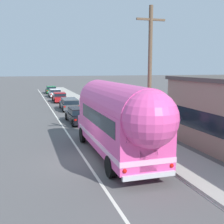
{
  "coord_description": "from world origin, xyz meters",
  "views": [
    {
      "loc": [
        -2.97,
        -14.2,
        4.94
      ],
      "look_at": [
        2.04,
        1.87,
        2.27
      ],
      "focal_mm": 45.21,
      "sensor_mm": 36.0,
      "label": 1
    }
  ],
  "objects_px": {
    "painted_bus": "(119,118)",
    "car_lead": "(79,115)",
    "utility_pole": "(150,76)",
    "car_fifth": "(51,89)",
    "car_second": "(69,103)",
    "car_fourth": "(55,93)",
    "car_third": "(60,97)"
  },
  "relations": [
    {
      "from": "car_lead",
      "to": "car_fourth",
      "type": "relative_size",
      "value": 1.08
    },
    {
      "from": "car_third",
      "to": "utility_pole",
      "type": "bearing_deg",
      "value": -84.51
    },
    {
      "from": "utility_pole",
      "to": "car_second",
      "type": "bearing_deg",
      "value": 97.63
    },
    {
      "from": "car_lead",
      "to": "car_third",
      "type": "xyz_separation_m",
      "value": [
        0.22,
        16.21,
        -0.01
      ]
    },
    {
      "from": "painted_bus",
      "to": "car_fifth",
      "type": "bearing_deg",
      "value": 89.71
    },
    {
      "from": "car_second",
      "to": "car_fourth",
      "type": "height_order",
      "value": "same"
    },
    {
      "from": "utility_pole",
      "to": "painted_bus",
      "type": "bearing_deg",
      "value": -145.76
    },
    {
      "from": "painted_bus",
      "to": "utility_pole",
      "type": "bearing_deg",
      "value": 34.24
    },
    {
      "from": "utility_pole",
      "to": "car_fifth",
      "type": "height_order",
      "value": "utility_pole"
    },
    {
      "from": "utility_pole",
      "to": "painted_bus",
      "type": "relative_size",
      "value": 0.78
    },
    {
      "from": "painted_bus",
      "to": "car_lead",
      "type": "height_order",
      "value": "painted_bus"
    },
    {
      "from": "car_second",
      "to": "painted_bus",
      "type": "bearing_deg",
      "value": -90.74
    },
    {
      "from": "utility_pole",
      "to": "car_fourth",
      "type": "height_order",
      "value": "utility_pole"
    },
    {
      "from": "car_third",
      "to": "car_fourth",
      "type": "relative_size",
      "value": 1.02
    },
    {
      "from": "car_lead",
      "to": "utility_pole",
      "type": "bearing_deg",
      "value": -73.77
    },
    {
      "from": "painted_bus",
      "to": "car_second",
      "type": "distance_m",
      "value": 18.83
    },
    {
      "from": "utility_pole",
      "to": "painted_bus",
      "type": "xyz_separation_m",
      "value": [
        -2.53,
        -1.72,
        -2.12
      ]
    },
    {
      "from": "utility_pole",
      "to": "car_second",
      "type": "distance_m",
      "value": 17.58
    },
    {
      "from": "car_lead",
      "to": "painted_bus",
      "type": "bearing_deg",
      "value": -89.37
    },
    {
      "from": "utility_pole",
      "to": "car_fourth",
      "type": "relative_size",
      "value": 1.96
    },
    {
      "from": "painted_bus",
      "to": "car_lead",
      "type": "bearing_deg",
      "value": 90.63
    },
    {
      "from": "car_fourth",
      "to": "car_second",
      "type": "bearing_deg",
      "value": -89.7
    },
    {
      "from": "car_lead",
      "to": "car_fourth",
      "type": "height_order",
      "value": "same"
    },
    {
      "from": "painted_bus",
      "to": "car_lead",
      "type": "xyz_separation_m",
      "value": [
        -0.12,
        10.81,
        -1.56
      ]
    },
    {
      "from": "car_lead",
      "to": "car_second",
      "type": "distance_m",
      "value": 7.96
    },
    {
      "from": "car_second",
      "to": "car_fourth",
      "type": "distance_m",
      "value": 15.2
    },
    {
      "from": "utility_pole",
      "to": "car_fourth",
      "type": "bearing_deg",
      "value": 94.19
    },
    {
      "from": "utility_pole",
      "to": "painted_bus",
      "type": "distance_m",
      "value": 3.72
    },
    {
      "from": "car_third",
      "to": "painted_bus",
      "type": "bearing_deg",
      "value": -90.21
    },
    {
      "from": "car_third",
      "to": "car_fourth",
      "type": "bearing_deg",
      "value": 89.45
    },
    {
      "from": "painted_bus",
      "to": "car_fifth",
      "type": "distance_m",
      "value": 41.29
    },
    {
      "from": "painted_bus",
      "to": "car_second",
      "type": "relative_size",
      "value": 2.26
    }
  ]
}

